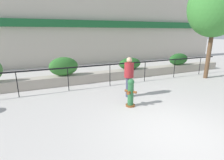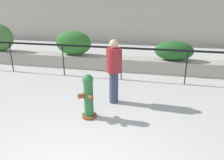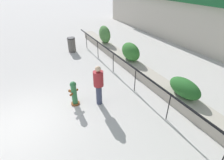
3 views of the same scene
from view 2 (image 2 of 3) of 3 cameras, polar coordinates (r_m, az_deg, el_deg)
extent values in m
cube|color=#ADA393|center=(8.67, 3.67, 4.26)|extent=(18.00, 0.70, 0.50)
cube|color=black|center=(7.41, 2.52, 8.39)|extent=(15.00, 0.05, 0.06)
cylinder|color=black|center=(9.25, -24.83, 5.51)|extent=(0.04, 0.04, 1.15)
cylinder|color=black|center=(8.16, -12.59, 5.12)|extent=(0.04, 0.04, 1.15)
cylinder|color=black|center=(7.54, 2.46, 4.34)|extent=(0.04, 0.04, 1.15)
cylinder|color=black|center=(7.50, 18.83, 3.14)|extent=(0.04, 0.04, 1.15)
ellipsoid|color=#2D6B28|center=(9.06, -10.06, 9.51)|extent=(1.49, 0.70, 0.98)
ellipsoid|color=#235B23|center=(8.46, 15.86, 7.37)|extent=(1.43, 0.70, 0.72)
cylinder|color=brown|center=(5.35, -5.94, -9.26)|extent=(0.49, 0.49, 0.06)
cylinder|color=#286638|center=(5.14, -6.12, -4.86)|extent=(0.31, 0.31, 0.85)
sphere|color=#286638|center=(4.96, -6.33, 0.04)|extent=(0.25, 0.25, 0.25)
cylinder|color=brown|center=(5.05, -8.11, -4.16)|extent=(0.18, 0.17, 0.11)
cylinder|color=brown|center=(5.25, -6.77, -3.11)|extent=(0.15, 0.15, 0.09)
cylinder|color=brown|center=(4.95, -5.53, -4.58)|extent=(0.15, 0.15, 0.09)
cylinder|color=#383D56|center=(5.87, 0.47, -1.89)|extent=(0.34, 0.34, 0.88)
cylinder|color=maroon|center=(5.62, 0.49, 5.19)|extent=(0.56, 0.56, 0.62)
sphere|color=#D6AD89|center=(5.53, 0.50, 9.44)|extent=(0.23, 0.23, 0.23)
camera|label=1|loc=(4.69, -90.44, 0.67)|focal=28.00mm
camera|label=3|loc=(5.69, 74.90, 26.48)|focal=28.00mm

